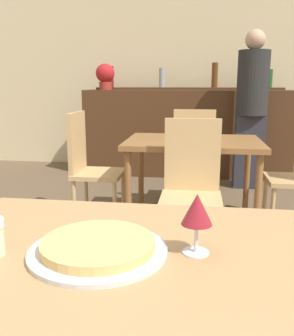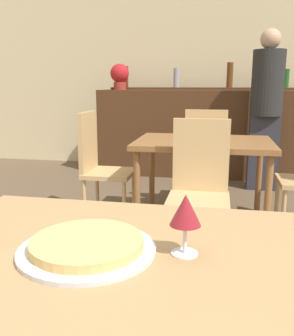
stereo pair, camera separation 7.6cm
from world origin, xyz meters
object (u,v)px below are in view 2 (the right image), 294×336
(potted_plant, at_px, (120,75))
(person_standing, at_px, (266,105))
(chair_far_side_front, at_px, (199,182))
(wine_glass, at_px, (185,212))
(chair_far_side_left, at_px, (99,161))
(chair_far_side_back, at_px, (206,153))
(pizza_tray, at_px, (87,246))

(potted_plant, bearing_deg, person_standing, -16.65)
(chair_far_side_front, xyz_separation_m, wine_glass, (0.04, -1.54, 0.33))
(wine_glass, relative_size, potted_plant, 0.48)
(chair_far_side_left, distance_m, person_standing, 2.01)
(chair_far_side_back, relative_size, potted_plant, 2.85)
(pizza_tray, distance_m, person_standing, 3.51)
(chair_far_side_front, height_order, pizza_tray, chair_far_side_front)
(chair_far_side_back, bearing_deg, potted_plant, -47.56)
(pizza_tray, height_order, potted_plant, potted_plant)
(person_standing, relative_size, wine_glass, 10.84)
(chair_far_side_left, bearing_deg, chair_far_side_front, -121.94)
(chair_far_side_front, bearing_deg, chair_far_side_back, 90.00)
(chair_far_side_left, distance_m, potted_plant, 1.99)
(chair_far_side_left, relative_size, pizza_tray, 2.61)
(chair_far_side_back, bearing_deg, pizza_tray, 85.45)
(chair_far_side_front, relative_size, person_standing, 0.54)
(chair_far_side_left, bearing_deg, wine_glass, -156.47)
(pizza_tray, bearing_deg, wine_glass, 8.00)
(chair_far_side_front, xyz_separation_m, chair_far_side_left, (-0.87, 0.54, 0.00))
(pizza_tray, bearing_deg, potted_plant, 103.58)
(person_standing, bearing_deg, wine_glass, -99.61)
(person_standing, height_order, potted_plant, person_standing)
(chair_far_side_left, height_order, pizza_tray, chair_far_side_left)
(chair_far_side_back, height_order, chair_far_side_left, same)
(pizza_tray, xyz_separation_m, person_standing, (0.82, 3.41, 0.19))
(potted_plant, bearing_deg, chair_far_side_left, -80.89)
(wine_glass, bearing_deg, person_standing, 80.39)
(chair_far_side_front, distance_m, wine_glass, 1.58)
(wine_glass, bearing_deg, chair_far_side_left, 113.53)
(chair_far_side_front, bearing_deg, person_standing, 71.63)
(chair_far_side_back, relative_size, pizza_tray, 2.61)
(chair_far_side_back, height_order, person_standing, person_standing)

